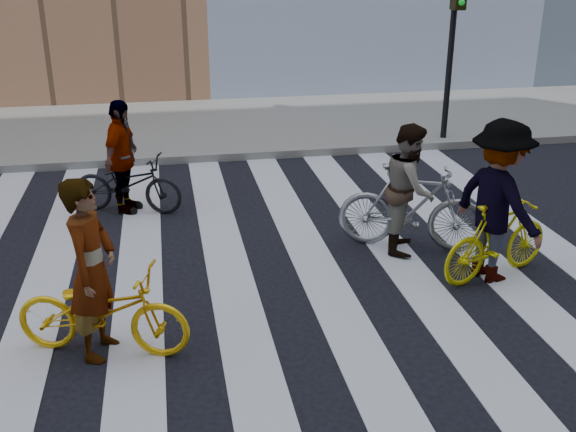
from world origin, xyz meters
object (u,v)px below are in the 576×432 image
object	(u,v)px
bike_silver_mid	(412,208)
rider_rear	(122,157)
bike_yellow_left	(102,311)
bike_dark_rear	(128,184)
traffic_signal	(454,31)
bike_yellow_right	(497,240)
rider_left	(92,269)
rider_mid	(410,188)
rider_right	(498,202)

from	to	relation	value
bike_silver_mid	rider_rear	xyz separation A→B (m)	(-3.79, 2.09, 0.28)
bike_yellow_left	bike_dark_rear	distance (m)	3.92
traffic_signal	bike_yellow_right	bearing A→B (deg)	-107.21
rider_left	rider_rear	distance (m)	3.92
rider_left	rider_mid	world-z (taller)	rider_left
bike_silver_mid	bike_yellow_right	size ratio (longest dim) A/B	1.18
rider_right	bike_dark_rear	bearing A→B (deg)	35.88
bike_dark_rear	rider_right	xyz separation A→B (m)	(4.41, -3.10, 0.54)
traffic_signal	rider_mid	size ratio (longest dim) A/B	1.94
rider_right	bike_yellow_left	bearing A→B (deg)	81.29
bike_yellow_right	rider_mid	world-z (taller)	rider_mid
rider_mid	rider_rear	distance (m)	4.28
bike_yellow_left	rider_mid	world-z (taller)	rider_mid
bike_yellow_left	bike_yellow_right	world-z (taller)	bike_yellow_right
bike_yellow_right	bike_dark_rear	xyz separation A→B (m)	(-4.46, 3.10, -0.05)
traffic_signal	bike_silver_mid	world-z (taller)	traffic_signal
bike_yellow_right	rider_rear	xyz separation A→B (m)	(-4.51, 3.10, 0.37)
rider_left	rider_mid	distance (m)	4.27
bike_silver_mid	bike_dark_rear	size ratio (longest dim) A/B	1.14
traffic_signal	rider_left	world-z (taller)	traffic_signal
traffic_signal	rider_right	distance (m)	6.14
bike_silver_mid	rider_left	size ratio (longest dim) A/B	1.06
bike_yellow_right	bike_dark_rear	world-z (taller)	bike_yellow_right
rider_rear	traffic_signal	bearing A→B (deg)	-47.49
bike_yellow_left	bike_yellow_right	distance (m)	4.65
traffic_signal	rider_right	bearing A→B (deg)	-107.67
rider_right	rider_rear	xyz separation A→B (m)	(-4.46, 3.10, -0.12)
bike_dark_rear	rider_mid	size ratio (longest dim) A/B	0.99
traffic_signal	bike_silver_mid	size ratio (longest dim) A/B	1.72
rider_mid	rider_right	distance (m)	1.24
rider_mid	bike_silver_mid	bearing A→B (deg)	-67.04
bike_yellow_left	rider_rear	xyz separation A→B (m)	(0.07, 3.92, 0.40)
bike_silver_mid	rider_mid	xyz separation A→B (m)	(-0.05, 0.00, 0.27)
traffic_signal	bike_silver_mid	xyz separation A→B (m)	(-2.49, -4.71, -1.70)
bike_dark_rear	rider_rear	bearing A→B (deg)	109.84
bike_yellow_left	bike_silver_mid	bearing A→B (deg)	-47.15
traffic_signal	rider_left	bearing A→B (deg)	-134.35
rider_right	rider_rear	size ratio (longest dim) A/B	1.14
bike_yellow_left	bike_dark_rear	bearing A→B (deg)	15.78
rider_right	traffic_signal	bearing A→B (deg)	-36.68
bike_silver_mid	bike_yellow_right	world-z (taller)	bike_silver_mid
rider_right	rider_mid	bearing A→B (deg)	16.46
bike_yellow_right	bike_yellow_left	bearing A→B (deg)	81.18
bike_yellow_right	rider_right	xyz separation A→B (m)	(-0.05, 0.00, 0.49)
traffic_signal	bike_yellow_left	world-z (taller)	traffic_signal
bike_silver_mid	bike_dark_rear	distance (m)	4.29
traffic_signal	bike_yellow_right	world-z (taller)	traffic_signal
rider_left	rider_mid	bearing A→B (deg)	-47.15
traffic_signal	bike_dark_rear	size ratio (longest dim) A/B	1.96
bike_yellow_left	rider_left	distance (m)	0.46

